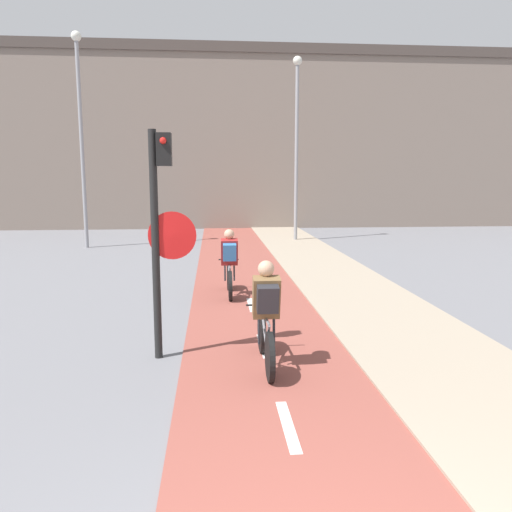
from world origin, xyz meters
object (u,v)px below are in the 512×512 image
at_px(street_lamp_far, 81,120).
at_px(street_lamp_sidewalk, 297,131).
at_px(traffic_light_pole, 161,220).
at_px(cyclist_far, 229,264).
at_px(cyclist_near, 266,317).

xyz_separation_m(street_lamp_far, street_lamp_sidewalk, (8.10, 1.41, -0.19)).
xyz_separation_m(traffic_light_pole, cyclist_far, (1.06, 3.72, -1.28)).
xyz_separation_m(street_lamp_sidewalk, cyclist_far, (-3.05, -9.64, -3.72)).
relative_size(traffic_light_pole, street_lamp_far, 0.42).
bearing_deg(street_lamp_far, cyclist_near, -66.57).
bearing_deg(street_lamp_sidewalk, street_lamp_far, -170.15).
height_order(street_lamp_far, street_lamp_sidewalk, street_lamp_far).
distance_m(traffic_light_pole, street_lamp_sidewalk, 14.19).
bearing_deg(cyclist_near, cyclist_far, 94.76).
xyz_separation_m(cyclist_near, cyclist_far, (-0.35, 4.23, -0.00)).
distance_m(traffic_light_pole, cyclist_near, 1.97).
height_order(street_lamp_sidewalk, cyclist_near, street_lamp_sidewalk).
bearing_deg(cyclist_near, street_lamp_sidewalk, 78.99).
relative_size(cyclist_near, cyclist_far, 1.02).
distance_m(street_lamp_far, street_lamp_sidewalk, 8.22).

